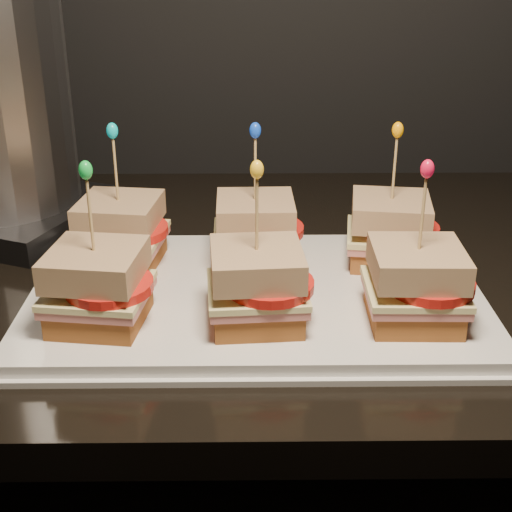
{
  "coord_description": "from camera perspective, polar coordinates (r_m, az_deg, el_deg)",
  "views": [
    {
      "loc": [
        0.33,
        0.91,
        1.25
      ],
      "look_at": [
        0.33,
        1.56,
        0.95
      ],
      "focal_mm": 50.0,
      "sensor_mm": 36.0,
      "label": 1
    }
  ],
  "objects": [
    {
      "name": "granite_slab",
      "position": [
        0.85,
        5.65,
        -1.26
      ],
      "size": [
        2.59,
        0.67,
        0.04
      ],
      "primitive_type": "cube",
      "color": "black",
      "rests_on": "cabinet"
    },
    {
      "name": "platter",
      "position": [
        0.73,
        -0.0,
        -3.27
      ],
      "size": [
        0.46,
        0.28,
        0.02
      ],
      "primitive_type": "cube",
      "color": "white",
      "rests_on": "granite_slab"
    },
    {
      "name": "platter_rim",
      "position": [
        0.74,
        -0.0,
        -3.68
      ],
      "size": [
        0.47,
        0.3,
        0.01
      ],
      "primitive_type": "cube",
      "color": "white",
      "rests_on": "granite_slab"
    },
    {
      "name": "sandwich_0_bread_bot",
      "position": [
        0.8,
        -10.62,
        0.23
      ],
      "size": [
        0.09,
        0.09,
        0.02
      ],
      "primitive_type": "cube",
      "rotation": [
        0.0,
        0.0,
        -0.13
      ],
      "color": "brown",
      "rests_on": "platter"
    },
    {
      "name": "sandwich_0_ham",
      "position": [
        0.79,
        -10.7,
        1.23
      ],
      "size": [
        0.1,
        0.1,
        0.01
      ],
      "primitive_type": "cube",
      "rotation": [
        0.0,
        0.0,
        -0.13
      ],
      "color": "#C86059",
      "rests_on": "sandwich_0_bread_bot"
    },
    {
      "name": "sandwich_0_cheese",
      "position": [
        0.79,
        -10.74,
        1.7
      ],
      "size": [
        0.1,
        0.1,
        0.01
      ],
      "primitive_type": "cube",
      "rotation": [
        0.0,
        0.0,
        -0.13
      ],
      "color": "#ECE194",
      "rests_on": "sandwich_0_ham"
    },
    {
      "name": "sandwich_0_tomato",
      "position": [
        0.78,
        -9.98,
        2.04
      ],
      "size": [
        0.08,
        0.08,
        0.01
      ],
      "primitive_type": "cylinder",
      "color": "red",
      "rests_on": "sandwich_0_cheese"
    },
    {
      "name": "sandwich_0_bread_top",
      "position": [
        0.78,
        -10.89,
        3.46
      ],
      "size": [
        0.09,
        0.09,
        0.03
      ],
      "primitive_type": "cube",
      "rotation": [
        0.0,
        0.0,
        -0.13
      ],
      "color": "brown",
      "rests_on": "sandwich_0_tomato"
    },
    {
      "name": "sandwich_0_pick",
      "position": [
        0.76,
        -11.15,
        6.54
      ],
      "size": [
        0.0,
        0.0,
        0.09
      ],
      "primitive_type": "cylinder",
      "color": "tan",
      "rests_on": "sandwich_0_bread_top"
    },
    {
      "name": "sandwich_0_frill",
      "position": [
        0.75,
        -11.43,
        9.8
      ],
      "size": [
        0.01,
        0.01,
        0.02
      ],
      "primitive_type": "ellipsoid",
      "color": "#06B7C2",
      "rests_on": "sandwich_0_pick"
    },
    {
      "name": "sandwich_1_bread_bot",
      "position": [
        0.78,
        -0.06,
        0.28
      ],
      "size": [
        0.08,
        0.08,
        0.02
      ],
      "primitive_type": "cube",
      "rotation": [
        0.0,
        0.0,
        0.02
      ],
      "color": "brown",
      "rests_on": "platter"
    },
    {
      "name": "sandwich_1_ham",
      "position": [
        0.78,
        -0.06,
        1.3
      ],
      "size": [
        0.09,
        0.09,
        0.01
      ],
      "primitive_type": "cube",
      "rotation": [
        0.0,
        0.0,
        0.02
      ],
      "color": "#C86059",
      "rests_on": "sandwich_1_bread_bot"
    },
    {
      "name": "sandwich_1_cheese",
      "position": [
        0.78,
        -0.06,
        1.78
      ],
      "size": [
        0.09,
        0.09,
        0.01
      ],
      "primitive_type": "cube",
      "rotation": [
        0.0,
        0.0,
        0.02
      ],
      "color": "#ECE194",
      "rests_on": "sandwich_1_ham"
    },
    {
      "name": "sandwich_1_tomato",
      "position": [
        0.77,
        0.84,
        2.12
      ],
      "size": [
        0.08,
        0.08,
        0.01
      ],
      "primitive_type": "cylinder",
      "color": "red",
      "rests_on": "sandwich_1_cheese"
    },
    {
      "name": "sandwich_1_bread_top",
      "position": [
        0.77,
        -0.06,
        3.57
      ],
      "size": [
        0.08,
        0.08,
        0.03
      ],
      "primitive_type": "cube",
      "rotation": [
        0.0,
        0.0,
        0.02
      ],
      "color": "brown",
      "rests_on": "sandwich_1_tomato"
    },
    {
      "name": "sandwich_1_pick",
      "position": [
        0.75,
        -0.06,
        6.7
      ],
      "size": [
        0.0,
        0.0,
        0.09
      ],
      "primitive_type": "cylinder",
      "color": "tan",
      "rests_on": "sandwich_1_bread_top"
    },
    {
      "name": "sandwich_1_frill",
      "position": [
        0.74,
        -0.06,
        10.02
      ],
      "size": [
        0.01,
        0.01,
        0.02
      ],
      "primitive_type": "ellipsoid",
      "color": "blue",
      "rests_on": "sandwich_1_pick"
    },
    {
      "name": "sandwich_2_bread_bot",
      "position": [
        0.8,
        10.47,
        0.33
      ],
      "size": [
        0.09,
        0.09,
        0.02
      ],
      "primitive_type": "cube",
      "rotation": [
        0.0,
        0.0,
        -0.14
      ],
      "color": "brown",
      "rests_on": "platter"
    },
    {
      "name": "sandwich_2_ham",
      "position": [
        0.79,
        10.55,
        1.33
      ],
      "size": [
        0.1,
        0.1,
        0.01
      ],
      "primitive_type": "cube",
      "rotation": [
        0.0,
        0.0,
        -0.14
      ],
      "color": "#C86059",
      "rests_on": "sandwich_2_bread_bot"
    },
    {
      "name": "sandwich_2_cheese",
      "position": [
        0.79,
        10.59,
        1.79
      ],
      "size": [
        0.1,
        0.1,
        0.01
      ],
      "primitive_type": "cube",
      "rotation": [
        0.0,
        0.0,
        -0.14
      ],
      "color": "#ECE194",
      "rests_on": "sandwich_2_ham"
    },
    {
      "name": "sandwich_2_tomato",
      "position": [
        0.79,
        11.57,
        2.13
      ],
      "size": [
        0.08,
        0.08,
        0.01
      ],
      "primitive_type": "cylinder",
      "color": "red",
      "rests_on": "sandwich_2_cheese"
    },
    {
      "name": "sandwich_2_bread_top",
      "position": [
        0.78,
        10.74,
        3.55
      ],
      "size": [
        0.09,
        0.09,
        0.03
      ],
      "primitive_type": "cube",
      "rotation": [
        0.0,
        0.0,
        -0.14
      ],
      "color": "brown",
      "rests_on": "sandwich_2_tomato"
    },
    {
      "name": "sandwich_2_pick",
      "position": [
        0.77,
        10.99,
        6.62
      ],
      "size": [
        0.0,
        0.0,
        0.09
      ],
      "primitive_type": "cylinder",
      "color": "tan",
      "rests_on": "sandwich_2_bread_top"
    },
    {
      "name": "sandwich_2_frill",
      "position": [
        0.76,
        11.27,
        9.87
      ],
      "size": [
        0.01,
        0.01,
        0.02
      ],
      "primitive_type": "ellipsoid",
      "color": "#F89904",
      "rests_on": "sandwich_2_pick"
    },
    {
      "name": "sandwich_3_bread_bot",
      "position": [
        0.68,
        -12.36,
        -4.34
      ],
      "size": [
        0.09,
        0.09,
        0.02
      ],
      "primitive_type": "cube",
      "rotation": [
        0.0,
        0.0,
        -0.13
      ],
      "color": "brown",
      "rests_on": "platter"
    },
    {
      "name": "sandwich_3_ham",
      "position": [
        0.67,
        -12.47,
        -3.21
      ],
      "size": [
        0.1,
        0.1,
        0.01
      ],
      "primitive_type": "cube",
      "rotation": [
        0.0,
        0.0,
        -0.13
      ],
      "color": "#C86059",
      "rests_on": "sandwich_3_bread_bot"
    },
    {
      "name": "sandwich_3_cheese",
      "position": [
        0.67,
        -12.53,
        -2.68
      ],
      "size": [
        0.1,
        0.1,
        0.01
      ],
      "primitive_type": "cube",
      "rotation": [
        0.0,
        0.0,
        -0.13
      ],
      "color": "#ECE194",
      "rests_on": "sandwich_3_ham"
    },
    {
      "name": "sandwich_3_tomato",
      "position": [
        0.66,
        -11.66,
        -2.34
      ],
      "size": [
        0.08,
        0.08,
        0.01
      ],
      "primitive_type": "cylinder",
      "color": "red",
      "rests_on": "sandwich_3_cheese"
    },
    {
      "name": "sandwich_3_bread_top",
      "position": [
        0.66,
        -12.73,
        -0.67
      ],
      "size": [
        0.09,
        0.09,
        0.03
      ],
      "primitive_type": "cube",
      "rotation": [
        0.0,
        0.0,
        -0.13
      ],
      "color": "brown",
      "rests_on": "sandwich_3_tomato"
    },
    {
      "name": "sandwich_3_pick",
      "position": [
        0.64,
        -13.09,
        2.89
      ],
      "size": [
        0.0,
        0.0,
        0.09
      ],
      "primitive_type": "cylinder",
      "color": "tan",
      "rests_on": "sandwich_3_bread_top"
    },
    {
      "name": "sandwich_3_frill",
      "position": [
        0.63,
        -13.48,
        6.7
      ],
      "size": [
        0.01,
        0.01,
        0.02
      ],
      "primitive_type": "ellipsoid",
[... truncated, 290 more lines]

